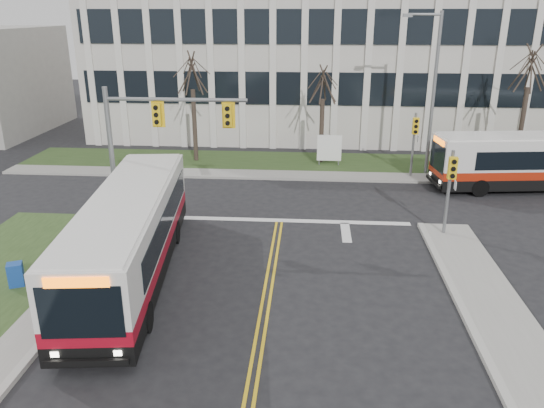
{
  "coord_description": "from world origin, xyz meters",
  "views": [
    {
      "loc": [
        1.38,
        -14.64,
        9.17
      ],
      "look_at": [
        -0.11,
        4.95,
        2.0
      ],
      "focal_mm": 35.0,
      "sensor_mm": 36.0,
      "label": 1
    }
  ],
  "objects": [
    {
      "name": "signal_pole_near",
      "position": [
        7.2,
        6.9,
        2.5
      ],
      "size": [
        0.34,
        0.39,
        3.8
      ],
      "color": "slate",
      "rests_on": "ground"
    },
    {
      "name": "bus_cross",
      "position": [
        13.59,
        13.92,
        1.47
      ],
      "size": [
        11.26,
        3.68,
        2.95
      ],
      "primitive_type": null,
      "rotation": [
        0.0,
        0.0,
        -1.45
      ],
      "color": "silver",
      "rests_on": "ground"
    },
    {
      "name": "tree_left",
      "position": [
        -6.0,
        18.0,
        5.51
      ],
      "size": [
        1.8,
        1.8,
        7.7
      ],
      "color": "#42352B",
      "rests_on": "ground"
    },
    {
      "name": "streetlight",
      "position": [
        8.03,
        16.2,
        5.19
      ],
      "size": [
        2.15,
        0.25,
        9.2
      ],
      "color": "slate",
      "rests_on": "ground"
    },
    {
      "name": "directory_sign",
      "position": [
        2.5,
        17.5,
        1.17
      ],
      "size": [
        1.5,
        0.12,
        2.0
      ],
      "color": "slate",
      "rests_on": "ground"
    },
    {
      "name": "tree_right",
      "position": [
        14.0,
        18.0,
        5.91
      ],
      "size": [
        1.8,
        1.8,
        8.25
      ],
      "color": "#42352B",
      "rests_on": "ground"
    },
    {
      "name": "sidewalk_cross",
      "position": [
        5.0,
        15.2,
        0.07
      ],
      "size": [
        44.0,
        1.6,
        0.14
      ],
      "primitive_type": "cube",
      "color": "#9E9B93",
      "rests_on": "ground"
    },
    {
      "name": "newspaper_box_blue",
      "position": [
        -8.78,
        1.13,
        0.47
      ],
      "size": [
        0.64,
        0.61,
        0.95
      ],
      "primitive_type": "cube",
      "rotation": [
        0.0,
        0.0,
        0.41
      ],
      "color": "navy",
      "rests_on": "ground"
    },
    {
      "name": "building_lawn",
      "position": [
        5.0,
        18.0,
        0.06
      ],
      "size": [
        44.0,
        5.0,
        0.12
      ],
      "primitive_type": "cube",
      "color": "#2B431C",
      "rests_on": "ground"
    },
    {
      "name": "tree_mid",
      "position": [
        2.0,
        18.2,
        4.88
      ],
      "size": [
        1.8,
        1.8,
        6.82
      ],
      "color": "#42352B",
      "rests_on": "ground"
    },
    {
      "name": "mast_arm_signal",
      "position": [
        -5.62,
        7.16,
        4.26
      ],
      "size": [
        6.11,
        0.38,
        6.2
      ],
      "color": "slate",
      "rests_on": "ground"
    },
    {
      "name": "signal_pole_far",
      "position": [
        7.2,
        15.4,
        2.5
      ],
      "size": [
        0.34,
        0.39,
        3.8
      ],
      "color": "slate",
      "rests_on": "ground"
    },
    {
      "name": "ground",
      "position": [
        0.0,
        0.0,
        0.0
      ],
      "size": [
        120.0,
        120.0,
        0.0
      ],
      "primitive_type": "plane",
      "color": "black",
      "rests_on": "ground"
    },
    {
      "name": "bus_main",
      "position": [
        -5.0,
        2.36,
        1.54
      ],
      "size": [
        3.78,
        11.74,
        3.07
      ],
      "primitive_type": null,
      "rotation": [
        0.0,
        0.0,
        0.11
      ],
      "color": "silver",
      "rests_on": "ground"
    },
    {
      "name": "office_building",
      "position": [
        5.0,
        30.0,
        6.0
      ],
      "size": [
        40.0,
        16.0,
        12.0
      ],
      "primitive_type": "cube",
      "color": "beige",
      "rests_on": "ground"
    }
  ]
}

